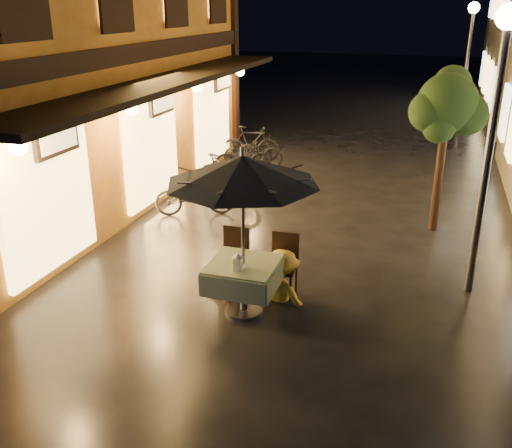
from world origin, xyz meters
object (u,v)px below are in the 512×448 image
(table_lantern, at_px, (238,260))
(person_orange, at_px, (229,250))
(person_yellow, at_px, (282,252))
(bicycle_0, at_px, (195,195))
(patio_umbrella, at_px, (242,170))
(streetlamp_near, at_px, (496,103))
(cafe_table, at_px, (243,275))

(table_lantern, bearing_deg, person_orange, 118.37)
(person_yellow, distance_m, bicycle_0, 4.03)
(patio_umbrella, relative_size, table_lantern, 9.84)
(person_yellow, height_order, bicycle_0, person_yellow)
(person_orange, bearing_deg, patio_umbrella, 113.30)
(table_lantern, distance_m, bicycle_0, 4.44)
(streetlamp_near, height_order, person_orange, streetlamp_near)
(patio_umbrella, relative_size, person_orange, 1.75)
(person_orange, bearing_deg, streetlamp_near, -176.23)
(streetlamp_near, distance_m, person_yellow, 3.65)
(patio_umbrella, distance_m, table_lantern, 1.25)
(streetlamp_near, height_order, patio_umbrella, streetlamp_near)
(person_orange, bearing_deg, person_yellow, 169.38)
(streetlamp_near, xyz_separation_m, cafe_table, (-3.15, -1.67, -2.33))
(person_yellow, bearing_deg, bicycle_0, -31.14)
(cafe_table, xyz_separation_m, patio_umbrella, (0.00, -0.00, 1.56))
(cafe_table, distance_m, bicycle_0, 4.23)
(table_lantern, distance_m, person_orange, 0.88)
(cafe_table, height_order, person_yellow, person_yellow)
(streetlamp_near, xyz_separation_m, table_lantern, (-3.15, -1.89, -2.00))
(streetlamp_near, bearing_deg, bicycle_0, 160.92)
(streetlamp_near, xyz_separation_m, bicycle_0, (-5.44, 1.88, -2.48))
(patio_umbrella, bearing_deg, person_orange, 127.32)
(person_orange, bearing_deg, cafe_table, 113.30)
(streetlamp_near, xyz_separation_m, patio_umbrella, (-3.15, -1.67, -0.77))
(streetlamp_near, bearing_deg, cafe_table, -152.07)
(person_orange, xyz_separation_m, bicycle_0, (-1.88, 3.02, -0.26))
(streetlamp_near, bearing_deg, patio_umbrella, -152.07)
(cafe_table, height_order, bicycle_0, bicycle_0)
(cafe_table, relative_size, bicycle_0, 0.59)
(streetlamp_near, relative_size, person_yellow, 2.80)
(streetlamp_near, distance_m, table_lantern, 4.18)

